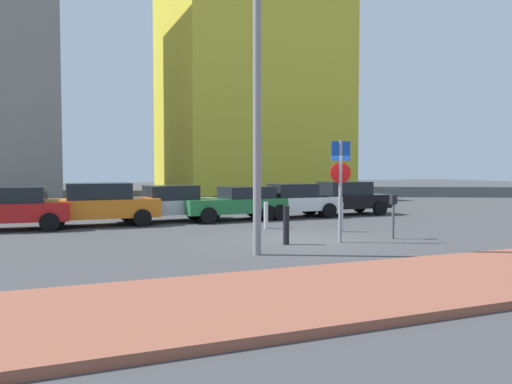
% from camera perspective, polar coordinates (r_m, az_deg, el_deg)
% --- Properties ---
extents(ground_plane, '(120.00, 120.00, 0.00)m').
position_cam_1_polar(ground_plane, '(15.17, 5.51, -5.42)').
color(ground_plane, '#424244').
extents(sidewalk_brick, '(40.00, 3.61, 0.14)m').
position_cam_1_polar(sidewalk_brick, '(10.32, 21.49, -9.10)').
color(sidewalk_brick, '#93513D').
rests_on(sidewalk_brick, ground).
extents(parked_car_red, '(4.09, 2.28, 1.49)m').
position_cam_1_polar(parked_car_red, '(19.30, -26.05, -1.64)').
color(parked_car_red, red).
rests_on(parked_car_red, ground).
extents(parked_car_orange, '(4.38, 1.98, 1.59)m').
position_cam_1_polar(parked_car_orange, '(19.50, -17.48, -1.28)').
color(parked_car_orange, orange).
rests_on(parked_car_orange, ground).
extents(parked_car_silver, '(4.55, 2.25, 1.44)m').
position_cam_1_polar(parked_car_silver, '(20.47, -9.80, -1.24)').
color(parked_car_silver, '#B7BABF').
rests_on(parked_car_silver, ground).
extents(parked_car_green, '(4.70, 2.18, 1.37)m').
position_cam_1_polar(parked_car_green, '(20.73, -1.93, -1.21)').
color(parked_car_green, '#237238').
rests_on(parked_car_green, ground).
extents(parked_car_white, '(4.21, 1.94, 1.46)m').
position_cam_1_polar(parked_car_white, '(21.78, 4.01, -0.96)').
color(parked_car_white, white).
rests_on(parked_car_white, ground).
extents(parked_car_black, '(4.16, 2.04, 1.52)m').
position_cam_1_polar(parked_car_black, '(23.28, 9.92, -0.64)').
color(parked_car_black, black).
rests_on(parked_car_black, ground).
extents(parking_sign_post, '(0.58, 0.20, 2.94)m').
position_cam_1_polar(parking_sign_post, '(14.61, 9.57, 1.54)').
color(parking_sign_post, gray).
rests_on(parking_sign_post, ground).
extents(parking_meter, '(0.18, 0.14, 1.34)m').
position_cam_1_polar(parking_meter, '(15.76, 15.33, -2.01)').
color(parking_meter, '#4C4C51').
rests_on(parking_meter, ground).
extents(street_lamp, '(0.70, 0.36, 8.15)m').
position_cam_1_polar(street_lamp, '(12.60, 0.12, 14.49)').
color(street_lamp, gray).
rests_on(street_lamp, ground).
extents(traffic_bollard_near, '(0.16, 0.16, 0.98)m').
position_cam_1_polar(traffic_bollard_near, '(17.15, 9.61, -2.85)').
color(traffic_bollard_near, '#B7B7BC').
rests_on(traffic_bollard_near, ground).
extents(traffic_bollard_mid, '(0.18, 0.18, 1.10)m').
position_cam_1_polar(traffic_bollard_mid, '(14.12, 3.45, -3.78)').
color(traffic_bollard_mid, black).
rests_on(traffic_bollard_mid, ground).
extents(traffic_bollard_far, '(0.16, 0.16, 0.95)m').
position_cam_1_polar(traffic_bollard_far, '(17.80, 1.14, -2.65)').
color(traffic_bollard_far, '#B7B7BC').
rests_on(traffic_bollard_far, ground).
extents(building_colorful_midrise, '(14.58, 15.06, 28.95)m').
position_cam_1_polar(building_colorful_midrise, '(48.86, -1.03, 17.39)').
color(building_colorful_midrise, gold).
rests_on(building_colorful_midrise, ground).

